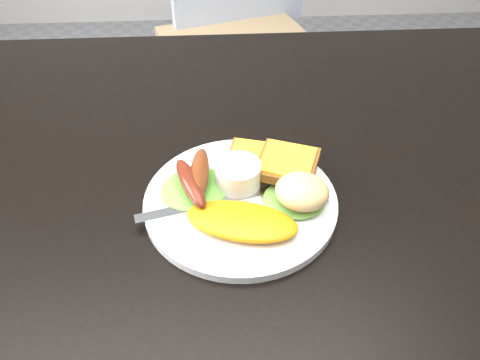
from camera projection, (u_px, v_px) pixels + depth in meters
The scene contains 14 objects.
dining_table at pixel (323, 172), 0.65m from camera, with size 1.20×0.80×0.04m, color black.
dining_chair at pixel (243, 53), 1.51m from camera, with size 0.47×0.47×0.06m, color tan.
person at pixel (290, 55), 1.02m from camera, with size 0.49×0.32×1.35m, color navy.
plate at pixel (240, 201), 0.57m from camera, with size 0.23×0.23×0.01m, color white.
lettuce_left at pixel (195, 188), 0.57m from camera, with size 0.09×0.08×0.01m, color green.
lettuce_right at pixel (294, 199), 0.56m from camera, with size 0.07×0.07×0.01m, color #5A9437.
omelette at pixel (242, 221), 0.52m from camera, with size 0.13×0.06×0.02m, color gold.
sausage_a at pixel (190, 183), 0.56m from camera, with size 0.02×0.09×0.02m, color maroon.
sausage_b at pixel (199, 174), 0.57m from camera, with size 0.02×0.10×0.02m, color brown.
ramekin at pixel (238, 175), 0.57m from camera, with size 0.06×0.06×0.03m, color white.
toast_a at pixel (253, 159), 0.61m from camera, with size 0.07×0.07×0.01m, color brown.
toast_b at pixel (287, 164), 0.58m from camera, with size 0.07×0.07×0.01m, color brown.
potato_salad at pixel (302, 191), 0.54m from camera, with size 0.06×0.06×0.03m, color beige.
fork at pixel (207, 204), 0.55m from camera, with size 0.17×0.01×0.00m, color #ADAFB7.
Camera 1 is at (-0.14, -0.48, 1.16)m, focal length 35.00 mm.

